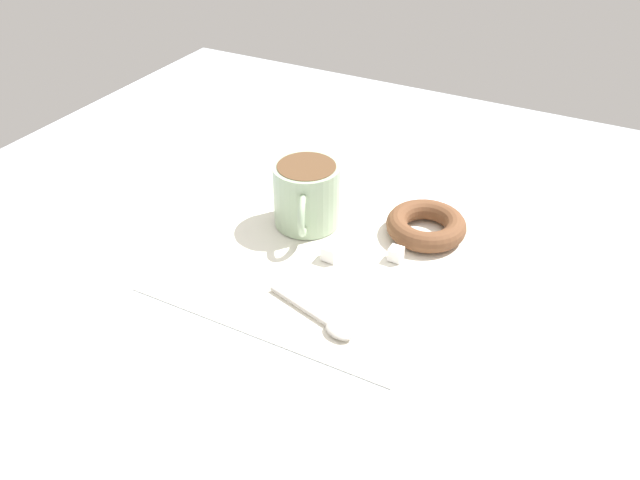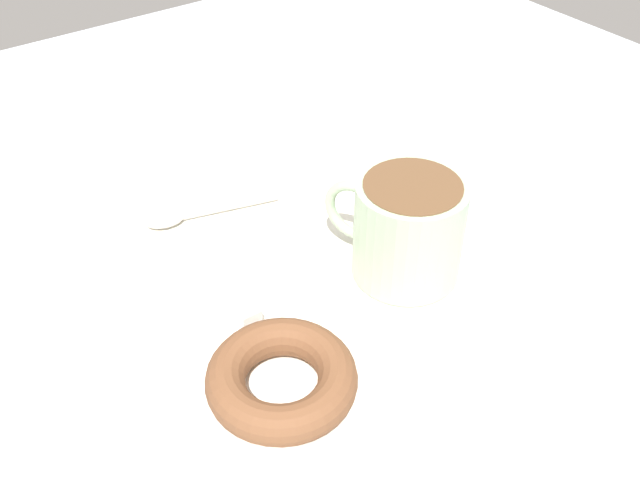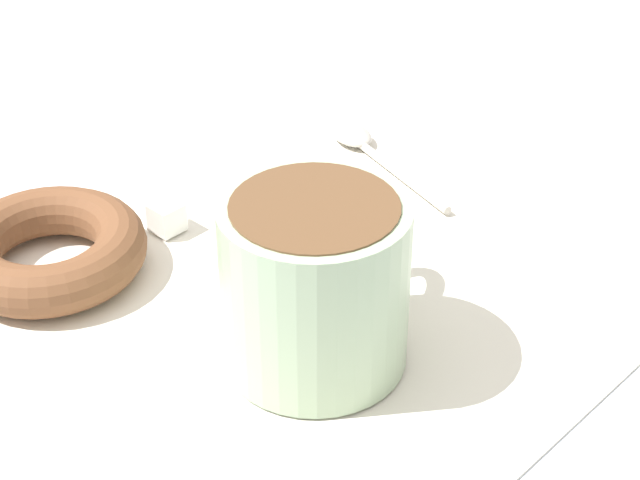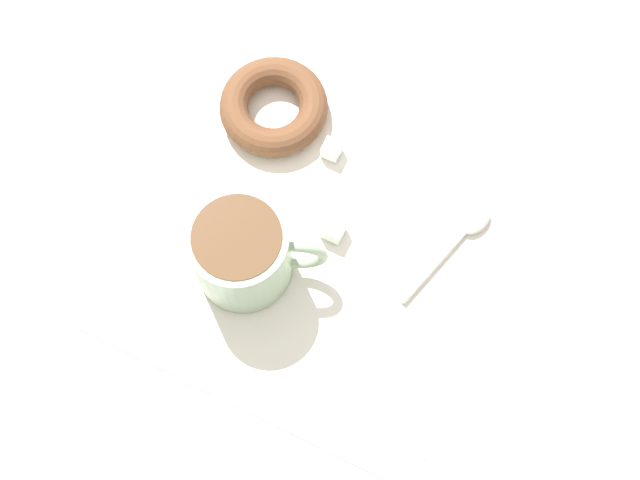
# 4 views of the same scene
# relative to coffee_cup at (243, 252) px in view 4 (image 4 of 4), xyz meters

# --- Properties ---
(ground_plane) EXTENTS (1.20, 1.20, 0.02)m
(ground_plane) POSITION_rel_coffee_cup_xyz_m (-0.03, 0.06, -0.06)
(ground_plane) COLOR #B2BCC6
(napkin) EXTENTS (0.34, 0.34, 0.00)m
(napkin) POSITION_rel_coffee_cup_xyz_m (-0.05, 0.05, -0.05)
(napkin) COLOR white
(napkin) RESTS_ON ground_plane
(coffee_cup) EXTENTS (0.09, 0.12, 0.09)m
(coffee_cup) POSITION_rel_coffee_cup_xyz_m (0.00, 0.00, 0.00)
(coffee_cup) COLOR #9EB793
(coffee_cup) RESTS_ON napkin
(donut) EXTENTS (0.11, 0.11, 0.03)m
(donut) POSITION_rel_coffee_cup_xyz_m (-0.16, -0.05, -0.03)
(donut) COLOR brown
(donut) RESTS_ON napkin
(spoon) EXTENTS (0.13, 0.05, 0.01)m
(spoon) POSITION_rel_coffee_cup_xyz_m (-0.12, 0.17, -0.04)
(spoon) COLOR #B7B2A8
(spoon) RESTS_ON napkin
(sugar_cube) EXTENTS (0.02, 0.02, 0.02)m
(sugar_cube) POSITION_rel_coffee_cup_xyz_m (-0.14, 0.02, -0.04)
(sugar_cube) COLOR white
(sugar_cube) RESTS_ON napkin
(sugar_cube_extra) EXTENTS (0.02, 0.02, 0.02)m
(sugar_cube_extra) POSITION_rel_coffee_cup_xyz_m (-0.07, 0.06, -0.04)
(sugar_cube_extra) COLOR white
(sugar_cube_extra) RESTS_ON napkin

